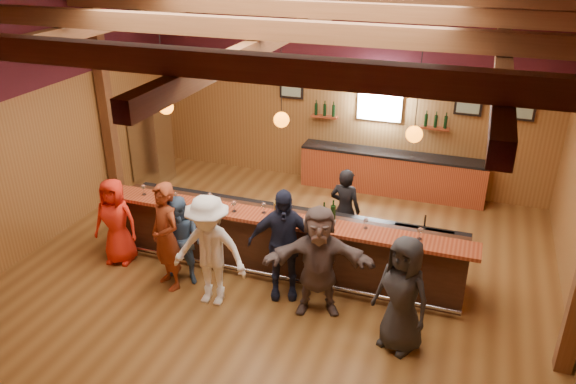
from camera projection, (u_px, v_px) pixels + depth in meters
name	position (u px, v px, depth m)	size (l,w,h in m)	color
room	(283.00, 86.00, 8.36)	(9.04, 9.00, 4.52)	brown
bar_counter	(286.00, 239.00, 9.58)	(6.30, 1.07, 1.11)	black
back_bar_cabinet	(391.00, 173.00, 12.29)	(4.00, 0.52, 0.95)	maroon
window	(380.00, 99.00, 11.93)	(0.95, 0.09, 0.95)	silver
framed_pictures	(422.00, 100.00, 11.64)	(5.35, 0.05, 0.45)	black
wine_shelves	(378.00, 119.00, 12.06)	(3.00, 0.18, 0.30)	maroon
pendant_lights	(281.00, 119.00, 8.53)	(4.24, 0.24, 1.37)	black
stainless_fridge	(152.00, 144.00, 12.75)	(0.70, 0.70, 1.80)	silver
customer_orange	(116.00, 221.00, 9.63)	(0.76, 0.50, 1.56)	red
customer_redvest	(166.00, 237.00, 8.89)	(0.67, 0.44, 1.82)	maroon
customer_denim	(182.00, 241.00, 9.04)	(0.74, 0.58, 1.53)	#436086
customer_white	(209.00, 251.00, 8.48)	(1.18, 0.68, 1.83)	white
customer_navy	(283.00, 244.00, 8.65)	(1.09, 0.45, 1.85)	#1A1E34
customer_brown	(318.00, 261.00, 8.29)	(1.65, 0.52, 1.77)	#63524F
customer_dark	(402.00, 295.00, 7.57)	(0.84, 0.55, 1.72)	#242426
bartender	(345.00, 210.00, 10.02)	(0.57, 0.37, 1.57)	black
ice_bucket	(281.00, 209.00, 9.06)	(0.22, 0.22, 0.24)	brown
bottle_a	(324.00, 215.00, 8.84)	(0.08, 0.08, 0.36)	black
bottle_b	(333.00, 213.00, 8.87)	(0.08, 0.08, 0.38)	black
glass_a	(143.00, 187.00, 9.77)	(0.09, 0.09, 0.20)	silver
glass_b	(176.00, 195.00, 9.56)	(0.07, 0.07, 0.16)	silver
glass_c	(210.00, 196.00, 9.47)	(0.08, 0.08, 0.19)	silver
glass_d	(234.00, 204.00, 9.18)	(0.09, 0.09, 0.20)	silver
glass_e	(264.00, 205.00, 9.14)	(0.08, 0.08, 0.19)	silver
glass_f	(325.00, 220.00, 8.71)	(0.08, 0.08, 0.18)	silver
glass_g	(366.00, 221.00, 8.68)	(0.08, 0.08, 0.18)	silver
glass_h	(420.00, 231.00, 8.36)	(0.09, 0.09, 0.20)	silver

